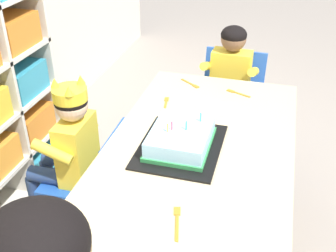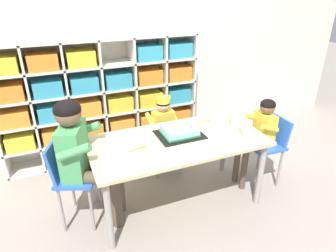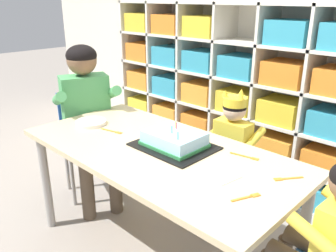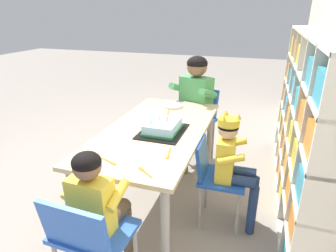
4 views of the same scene
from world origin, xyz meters
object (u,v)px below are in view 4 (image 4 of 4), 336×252
activity_table (156,137)px  fork_scattered_mid_table (144,171)px  birthday_cake_on_tray (163,127)px  fork_at_table_front_edge (169,154)px  adult_helper_seated (192,99)px  classroom_chair_guest_side (89,236)px  paper_plate_stack (173,106)px  fork_near_child_seat (109,162)px  classroom_chair_adult_side (198,116)px  child_with_crown (232,158)px  classroom_chair_blue (215,175)px  guest_at_table_side (98,203)px  fork_near_cake_tray (168,113)px

activity_table → fork_scattered_mid_table: fork_scattered_mid_table is taller
birthday_cake_on_tray → fork_at_table_front_edge: (0.32, 0.15, -0.03)m
adult_helper_seated → classroom_chair_guest_side: 1.69m
classroom_chair_guest_side → birthday_cake_on_tray: (-0.87, 0.08, 0.24)m
paper_plate_stack → fork_near_child_seat: (1.08, -0.04, -0.01)m
classroom_chair_adult_side → classroom_chair_guest_side: (1.77, -0.14, -0.02)m
child_with_crown → fork_at_table_front_edge: (0.28, -0.36, 0.11)m
activity_table → classroom_chair_guest_side: classroom_chair_guest_side is taller
adult_helper_seated → fork_near_child_seat: size_ratio=8.85×
classroom_chair_adult_side → classroom_chair_blue: bearing=-49.1°
paper_plate_stack → fork_at_table_front_edge: bearing=15.7°
activity_table → paper_plate_stack: 0.53m
child_with_crown → guest_at_table_side: (0.74, -0.58, 0.03)m
classroom_chair_blue → guest_at_table_side: (0.74, -0.47, 0.18)m
fork_scattered_mid_table → adult_helper_seated: bearing=128.9°
fork_at_table_front_edge → fork_scattered_mid_table: bearing=153.9°
fork_near_cake_tray → fork_near_child_seat: size_ratio=1.19×
birthday_cake_on_tray → fork_near_cake_tray: size_ratio=2.68×
fork_near_child_seat → paper_plate_stack: bearing=-69.3°
fork_at_table_front_edge → fork_near_child_seat: 0.35m
activity_table → adult_helper_seated: adult_helper_seated is taller
birthday_cake_on_tray → fork_at_table_front_edge: 0.35m
classroom_chair_adult_side → fork_near_cake_tray: 0.57m
adult_helper_seated → fork_scattered_mid_table: adult_helper_seated is taller
child_with_crown → classroom_chair_guest_side: 1.03m
guest_at_table_side → adult_helper_seated: bearing=-90.8°
classroom_chair_adult_side → paper_plate_stack: (0.33, -0.17, 0.19)m
adult_helper_seated → fork_scattered_mid_table: 1.35m
classroom_chair_adult_side → fork_near_cake_tray: classroom_chair_adult_side is taller
adult_helper_seated → paper_plate_stack: bearing=-98.4°
guest_at_table_side → fork_scattered_mid_table: guest_at_table_side is taller
classroom_chair_blue → fork_near_cake_tray: fork_near_cake_tray is taller
adult_helper_seated → paper_plate_stack: adult_helper_seated is taller
adult_helper_seated → fork_near_child_seat: adult_helper_seated is taller
classroom_chair_guest_side → activity_table: bearing=-87.9°
child_with_crown → classroom_chair_adult_side: child_with_crown is taller
classroom_chair_adult_side → fork_scattered_mid_table: 1.46m
guest_at_table_side → fork_near_cake_tray: size_ratio=6.08×
classroom_chair_adult_side → fork_near_child_seat: classroom_chair_adult_side is taller
activity_table → classroom_chair_adult_side: size_ratio=1.97×
classroom_chair_blue → fork_near_child_seat: 0.77m
activity_table → classroom_chair_blue: activity_table is taller
fork_near_cake_tray → fork_at_table_front_edge: same height
adult_helper_seated → paper_plate_stack: 0.26m
classroom_chair_adult_side → activity_table: bearing=-77.7°
fork_near_cake_tray → classroom_chair_blue: bearing=-144.7°
guest_at_table_side → fork_near_child_seat: guest_at_table_side is taller
activity_table → paper_plate_stack: (-0.52, -0.03, 0.08)m
child_with_crown → guest_at_table_side: size_ratio=0.98×
classroom_chair_blue → child_with_crown: bearing=-90.1°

